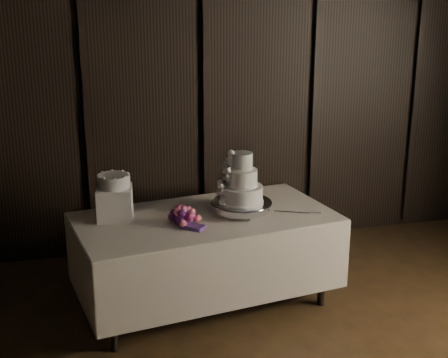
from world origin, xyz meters
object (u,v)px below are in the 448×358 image
(display_table, at_px, (206,257))
(box_pedestal, at_px, (115,203))
(bouquet, at_px, (183,216))
(cake_stand, at_px, (241,207))
(small_cake, at_px, (114,181))
(wedding_cake, at_px, (239,184))

(display_table, distance_m, box_pedestal, 0.83)
(bouquet, height_order, box_pedestal, box_pedestal)
(display_table, xyz_separation_m, box_pedestal, (-0.68, 0.12, 0.47))
(display_table, xyz_separation_m, cake_stand, (0.29, 0.00, 0.39))
(display_table, bearing_deg, bouquet, -156.87)
(box_pedestal, bearing_deg, small_cake, 0.00)
(wedding_cake, distance_m, bouquet, 0.51)
(display_table, height_order, box_pedestal, box_pedestal)
(cake_stand, height_order, small_cake, small_cake)
(wedding_cake, xyz_separation_m, small_cake, (-0.94, 0.14, 0.05))
(display_table, relative_size, box_pedestal, 8.19)
(small_cake, bearing_deg, cake_stand, -7.02)
(small_cake, bearing_deg, wedding_cake, -8.24)
(display_table, height_order, bouquet, bouquet)
(box_pedestal, height_order, small_cake, small_cake)
(cake_stand, relative_size, wedding_cake, 1.21)
(display_table, distance_m, cake_stand, 0.49)
(cake_stand, bearing_deg, wedding_cake, -150.26)
(wedding_cake, bearing_deg, cake_stand, 29.95)
(small_cake, bearing_deg, bouquet, -26.80)
(display_table, height_order, small_cake, small_cake)
(wedding_cake, relative_size, bouquet, 1.06)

